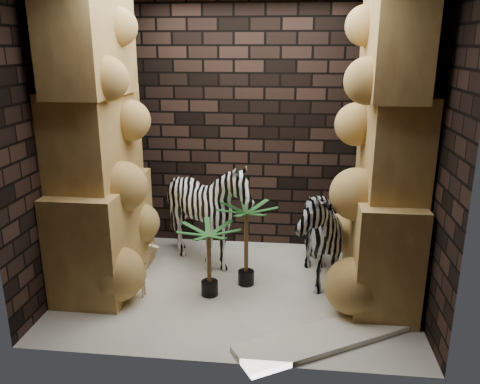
# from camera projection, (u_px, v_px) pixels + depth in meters

# --- Properties ---
(floor) EXTENTS (3.50, 3.50, 0.00)m
(floor) POSITION_uv_depth(u_px,v_px,m) (237.00, 288.00, 5.09)
(floor) COLOR #EAE9CB
(floor) RESTS_ON ground
(wall_back) EXTENTS (3.50, 0.00, 3.50)m
(wall_back) POSITION_uv_depth(u_px,v_px,m) (249.00, 126.00, 5.84)
(wall_back) COLOR black
(wall_back) RESTS_ON ground
(wall_front) EXTENTS (3.50, 0.00, 3.50)m
(wall_front) POSITION_uv_depth(u_px,v_px,m) (215.00, 183.00, 3.46)
(wall_front) COLOR black
(wall_front) RESTS_ON ground
(wall_left) EXTENTS (0.00, 3.00, 3.00)m
(wall_left) POSITION_uv_depth(u_px,v_px,m) (62.00, 143.00, 4.84)
(wall_left) COLOR black
(wall_left) RESTS_ON ground
(wall_right) EXTENTS (0.00, 3.00, 3.00)m
(wall_right) POSITION_uv_depth(u_px,v_px,m) (426.00, 151.00, 4.46)
(wall_right) COLOR black
(wall_right) RESTS_ON ground
(rock_pillar_left) EXTENTS (0.68, 1.30, 3.00)m
(rock_pillar_left) POSITION_uv_depth(u_px,v_px,m) (96.00, 144.00, 4.80)
(rock_pillar_left) COLOR tan
(rock_pillar_left) RESTS_ON floor
(rock_pillar_right) EXTENTS (0.58, 1.25, 3.00)m
(rock_pillar_right) POSITION_uv_depth(u_px,v_px,m) (389.00, 151.00, 4.50)
(rock_pillar_right) COLOR tan
(rock_pillar_right) RESTS_ON floor
(zebra_right) EXTENTS (0.81, 1.22, 1.33)m
(zebra_right) POSITION_uv_depth(u_px,v_px,m) (312.00, 222.00, 5.07)
(zebra_right) COLOR white
(zebra_right) RESTS_ON floor
(zebra_left) EXTENTS (1.14, 1.37, 1.17)m
(zebra_left) POSITION_uv_depth(u_px,v_px,m) (208.00, 218.00, 5.44)
(zebra_left) COLOR white
(zebra_left) RESTS_ON floor
(giraffe_toy) EXTENTS (0.32, 0.12, 0.61)m
(giraffe_toy) POSITION_uv_depth(u_px,v_px,m) (135.00, 268.00, 4.86)
(giraffe_toy) COLOR beige
(giraffe_toy) RESTS_ON floor
(palm_front) EXTENTS (0.36, 0.36, 0.90)m
(palm_front) POSITION_uv_depth(u_px,v_px,m) (246.00, 245.00, 5.05)
(palm_front) COLOR #154E23
(palm_front) RESTS_ON floor
(palm_back) EXTENTS (0.36, 0.36, 0.75)m
(palm_back) POSITION_uv_depth(u_px,v_px,m) (209.00, 261.00, 4.85)
(palm_back) COLOR #154E23
(palm_back) RESTS_ON floor
(surfboard) EXTENTS (1.66, 1.23, 0.05)m
(surfboard) POSITION_uv_depth(u_px,v_px,m) (329.00, 336.00, 4.20)
(surfboard) COLOR white
(surfboard) RESTS_ON floor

